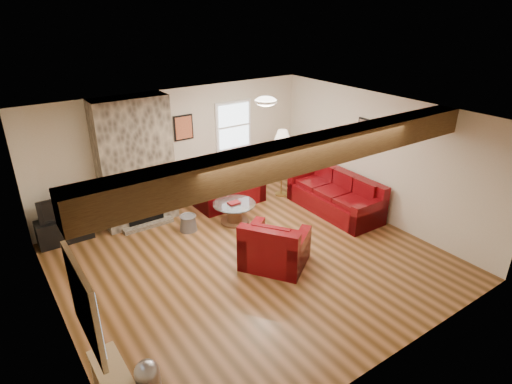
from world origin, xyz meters
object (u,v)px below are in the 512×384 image
Objects in this scene: television at (60,207)px; armchair_red at (275,242)px; coffee_table at (234,213)px; tv_cabinet at (65,230)px; sofa_three at (335,194)px; loveseat at (228,186)px; floor_lamp at (282,140)px.

armchair_red is at bearing -45.76° from television.
coffee_table is 1.10× the size of television.
tv_cabinet is at bearing 0.00° from television.
sofa_three is 2.14m from coffee_table.
television is (-4.93, 1.93, 0.29)m from sofa_three.
loveseat is 2.56m from armchair_red.
sofa_three is at bearing -72.97° from floor_lamp.
television is (-3.32, 0.30, 0.31)m from loveseat.
sofa_three is 5.30m from television.
television reaches higher than armchair_red.
floor_lamp is at bearing 18.08° from coffee_table.
television is at bearing 158.67° from coffee_table.
television is (-2.95, 1.15, 0.48)m from coffee_table.
tv_cabinet is (-4.93, 1.93, -0.17)m from sofa_three.
television is 0.51× the size of floor_lamp.
floor_lamp is (1.58, 0.52, 1.10)m from coffee_table.
floor_lamp is (-0.40, 1.29, 0.90)m from sofa_three.
sofa_three is 5.30m from tv_cabinet.
loveseat is 1.89× the size of television.
tv_cabinet is (-2.95, 1.15, 0.03)m from coffee_table.
armchair_red is 3.90m from tv_cabinet.
tv_cabinet is at bearing 158.67° from coffee_table.
sofa_three is 1.62m from floor_lamp.
sofa_three is 2.07× the size of armchair_red.
sofa_three is at bearing -46.05° from loveseat.
coffee_table is at bearing -21.33° from tv_cabinet.
loveseat is 1.56m from floor_lamp.
armchair_red is (-0.60, -2.49, 0.02)m from loveseat.
loveseat is 3.34m from tv_cabinet.
television is 4.62m from floor_lamp.
loveseat is at bearing -5.16° from television.
tv_cabinet is at bearing 9.81° from armchair_red.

